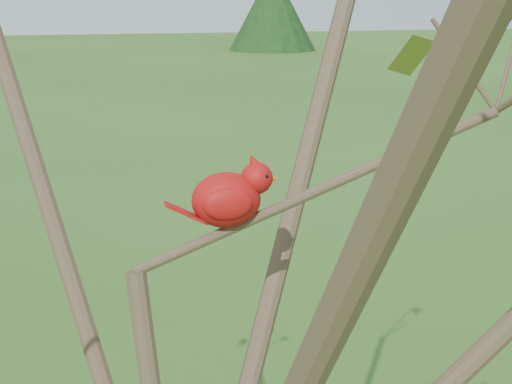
% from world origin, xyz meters
% --- Properties ---
extents(crabapple_tree, '(2.35, 2.05, 2.95)m').
position_xyz_m(crabapple_tree, '(0.03, -0.02, 2.12)').
color(crabapple_tree, '#403122').
rests_on(crabapple_tree, ground).
extents(cardinal, '(0.19, 0.10, 0.13)m').
position_xyz_m(cardinal, '(0.11, 0.09, 2.07)').
color(cardinal, '#A10D0F').
rests_on(cardinal, ground).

